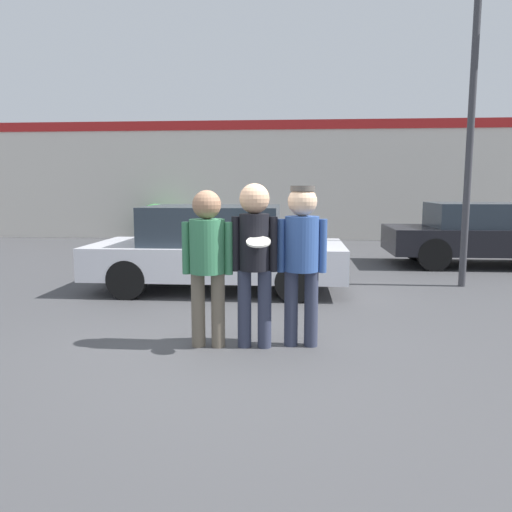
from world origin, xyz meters
The scene contains 9 objects.
ground_plane centered at (0.00, 0.00, 0.00)m, with size 56.00×56.00×0.00m, color #3F3F42.
storefront_building centered at (0.00, 11.45, 1.97)m, with size 24.00×0.22×3.89m.
person_left centered at (-0.26, 0.09, 1.03)m, with size 0.55×0.38×1.71m.
person_middle_with_frisbee centered at (0.25, 0.11, 1.07)m, with size 0.49×0.52×1.79m.
person_right centered at (0.76, 0.20, 1.07)m, with size 0.54×0.37×1.76m.
parked_car_near centered at (-0.65, 3.17, 0.71)m, with size 4.23×1.93×1.43m.
parked_car_far centered at (4.87, 6.24, 0.71)m, with size 4.26×1.88×1.39m.
street_lamp centered at (3.83, 3.78, 3.16)m, with size 1.07×0.35×5.12m.
shrub centered at (-3.84, 10.66, 0.61)m, with size 1.21×1.21×1.21m.
Camera 1 is at (0.69, -5.17, 1.75)m, focal length 35.00 mm.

